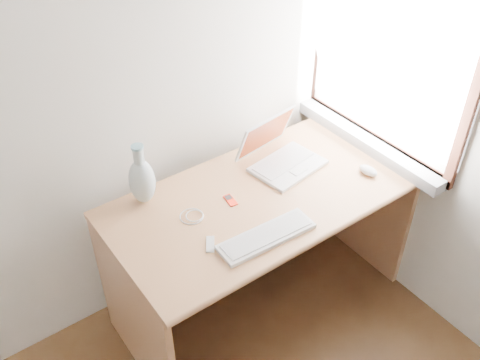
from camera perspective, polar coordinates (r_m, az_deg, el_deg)
window at (r=2.60m, az=15.12°, el=13.17°), size 0.11×0.99×1.10m
desk at (r=2.65m, az=1.20°, el=-4.14°), size 1.44×0.72×0.76m
laptop at (r=2.61m, az=4.55°, el=2.78°), size 0.37×0.33×0.23m
external_keyboard at (r=2.23m, az=2.85°, el=-6.00°), size 0.43×0.15×0.02m
mouse at (r=2.63m, az=13.52°, el=1.00°), size 0.06×0.10×0.04m
ipod at (r=2.41m, az=-1.04°, el=-2.17°), size 0.05×0.08×0.01m
cable_coil at (r=2.34m, az=-5.18°, el=-3.88°), size 0.12×0.12×0.01m
remote at (r=2.21m, az=-3.19°, el=-6.84°), size 0.08×0.09×0.01m
vase at (r=2.37m, az=-10.42°, el=0.05°), size 0.12×0.12×0.30m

